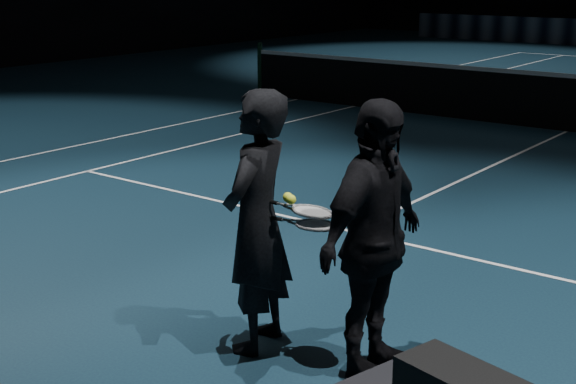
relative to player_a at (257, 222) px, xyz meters
The scene contains 10 objects.
floor 9.02m from the player_a, 95.51° to the left, with size 36.00×36.00×0.00m, color black.
court_lines 9.01m from the player_a, 95.51° to the left, with size 10.98×23.78×0.01m, color white, non-canonical shape.
net_post_left 11.51m from the player_a, 129.12° to the left, with size 0.10×0.10×1.10m, color black.
net_mesh 8.98m from the player_a, 95.51° to the left, with size 12.80×0.02×0.86m, color black.
net_tape 8.97m from the player_a, 95.51° to the left, with size 12.80×0.03×0.07m, color white.
player_a is the anchor object (origin of this frame).
player_b 0.85m from the player_a, ahead, with size 1.07×0.44×1.82m, color black.
racket_lower 0.45m from the player_a, ahead, with size 0.68×0.22×0.03m, color black, non-canonical shape.
racket_upper 0.42m from the player_a, 14.51° to the left, with size 0.68×0.22×0.03m, color black, non-canonical shape.
tennis_balls 0.34m from the player_a, ahead, with size 0.12×0.10×0.12m, color #BED22C, non-canonical shape.
Camera 1 is at (4.16, -12.92, 2.57)m, focal length 50.00 mm.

